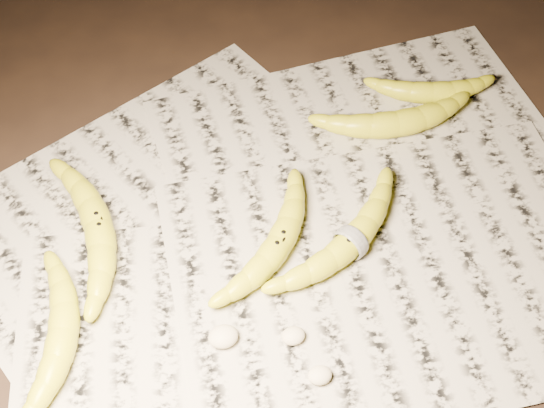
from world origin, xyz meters
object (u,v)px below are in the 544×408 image
object	(u,v)px
banana_left_b	(62,333)
banana_upper_a	(396,122)
banana_left_a	(98,226)
banana_center	(279,243)
banana_upper_b	(432,91)
banana_taped	(351,241)

from	to	relation	value
banana_left_b	banana_upper_a	size ratio (longest dim) A/B	0.94
banana_left_a	banana_left_b	size ratio (longest dim) A/B	1.17
banana_center	banana_upper_a	world-z (taller)	banana_upper_a
banana_left_b	banana_upper_b	size ratio (longest dim) A/B	1.18
banana_left_a	banana_upper_a	world-z (taller)	same
banana_left_a	banana_upper_b	distance (m)	0.52
banana_upper_a	banana_left_b	bearing A→B (deg)	-153.16
banana_left_a	banana_left_b	xyz separation A→B (m)	(-0.06, -0.14, -0.00)
banana_upper_a	banana_upper_b	bearing A→B (deg)	36.21
banana_taped	banana_upper_a	xyz separation A→B (m)	(0.13, 0.17, 0.00)
banana_left_b	banana_upper_b	distance (m)	0.62
banana_left_a	banana_center	world-z (taller)	banana_left_a
banana_left_b	banana_upper_b	world-z (taller)	banana_left_b
banana_left_b	banana_upper_a	bearing A→B (deg)	-53.52
banana_left_a	banana_upper_a	xyz separation A→B (m)	(0.43, 0.05, 0.00)
banana_center	banana_taped	world-z (taller)	same
banana_left_b	banana_center	world-z (taller)	same
banana_upper_b	banana_center	bearing A→B (deg)	-131.47
banana_left_a	banana_upper_b	size ratio (longest dim) A/B	1.37
banana_taped	banana_upper_b	bearing A→B (deg)	14.82
banana_upper_a	banana_upper_b	size ratio (longest dim) A/B	1.24
banana_center	banana_left_a	bearing A→B (deg)	110.89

